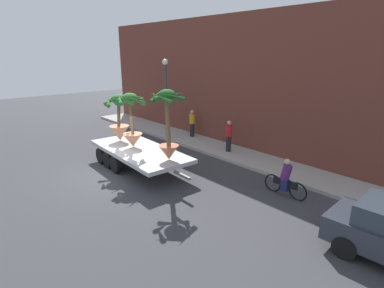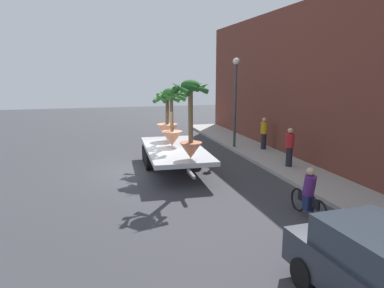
% 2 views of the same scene
% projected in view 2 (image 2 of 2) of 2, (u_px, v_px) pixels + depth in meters
% --- Properties ---
extents(ground_plane, '(60.00, 60.00, 0.00)m').
position_uv_depth(ground_plane, '(148.00, 170.00, 15.70)').
color(ground_plane, '#38383D').
extents(sidewalk, '(24.00, 2.20, 0.15)m').
position_uv_depth(sidewalk, '(274.00, 160.00, 17.25)').
color(sidewalk, '#A39E99').
rests_on(sidewalk, ground).
extents(building_facade, '(24.00, 1.20, 7.39)m').
position_uv_depth(building_facade, '(310.00, 83.00, 16.98)').
color(building_facade, brown).
rests_on(building_facade, ground).
extents(flatbed_trailer, '(6.81, 2.71, 0.98)m').
position_uv_depth(flatbed_trailer, '(174.00, 151.00, 15.96)').
color(flatbed_trailer, '#B7BABF').
rests_on(flatbed_trailer, ground).
extents(potted_palm_rear, '(1.47, 1.43, 2.98)m').
position_uv_depth(potted_palm_rear, '(190.00, 118.00, 13.45)').
color(potted_palm_rear, '#B26647').
rests_on(potted_palm_rear, flatbed_trailer).
extents(potted_palm_middle, '(1.41, 1.42, 2.59)m').
position_uv_depth(potted_palm_middle, '(172.00, 118.00, 15.94)').
color(potted_palm_middle, tan).
rests_on(potted_palm_middle, flatbed_trailer).
extents(potted_palm_front, '(1.44, 1.51, 2.40)m').
position_uv_depth(potted_palm_front, '(167.00, 118.00, 17.24)').
color(potted_palm_front, tan).
rests_on(potted_palm_front, flatbed_trailer).
extents(cyclist, '(1.84, 0.35, 1.54)m').
position_uv_depth(cyclist, '(309.00, 195.00, 10.53)').
color(cyclist, black).
rests_on(cyclist, ground).
extents(pedestrian_near_gate, '(0.36, 0.36, 1.71)m').
position_uv_depth(pedestrian_near_gate, '(264.00, 133.00, 19.21)').
color(pedestrian_near_gate, black).
rests_on(pedestrian_near_gate, sidewalk).
extents(pedestrian_far_left, '(0.36, 0.36, 1.71)m').
position_uv_depth(pedestrian_far_left, '(290.00, 146.00, 15.64)').
color(pedestrian_far_left, black).
rests_on(pedestrian_far_left, sidewalk).
extents(street_lamp, '(0.36, 0.36, 4.83)m').
position_uv_depth(street_lamp, '(236.00, 91.00, 19.40)').
color(street_lamp, '#383D42').
rests_on(street_lamp, sidewalk).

